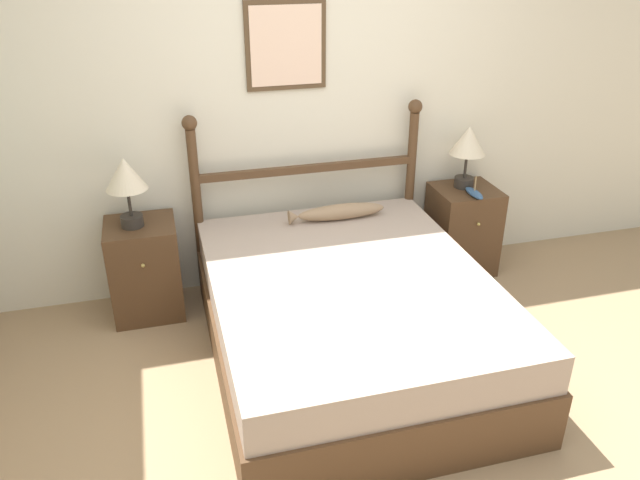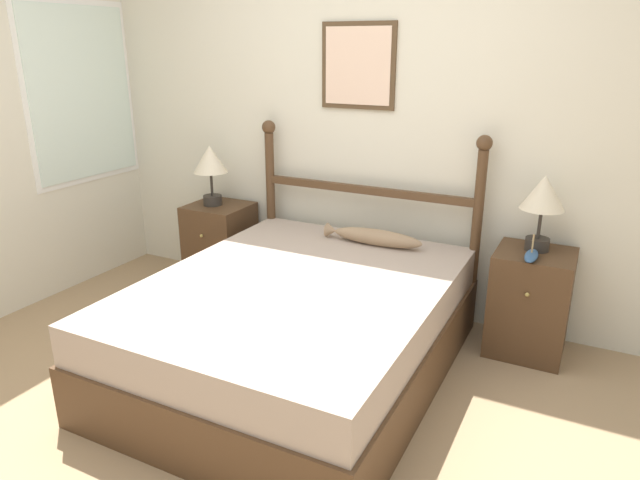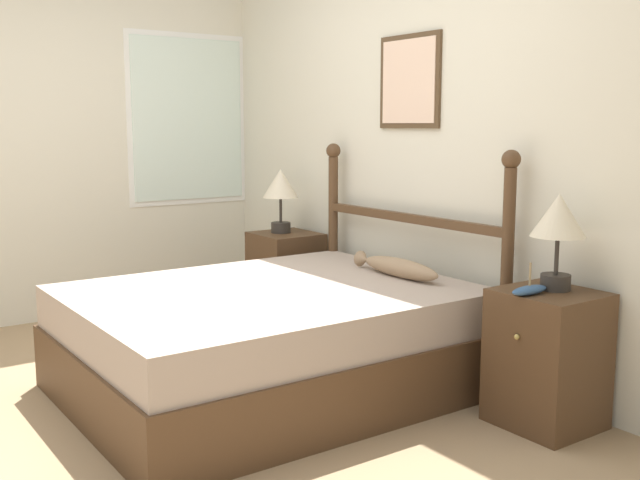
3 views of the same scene
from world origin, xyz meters
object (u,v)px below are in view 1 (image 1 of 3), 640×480
object	(u,v)px
nightstand_left	(145,269)
nightstand_right	(462,229)
fish_pillow	(338,212)
table_lamp_left	(126,179)
bed	(349,318)
table_lamp_right	(468,145)
model_boat	(474,193)

from	to	relation	value
nightstand_left	nightstand_right	world-z (taller)	same
nightstand_left	fish_pillow	size ratio (longest dim) A/B	0.97
table_lamp_left	bed	bearing A→B (deg)	-34.69
nightstand_right	table_lamp_right	size ratio (longest dim) A/B	1.43
nightstand_right	table_lamp_right	bearing A→B (deg)	97.89
nightstand_left	table_lamp_right	world-z (taller)	table_lamp_right
bed	nightstand_left	bearing A→B (deg)	143.91
nightstand_left	model_boat	bearing A→B (deg)	-3.36
table_lamp_left	model_boat	world-z (taller)	table_lamp_left
nightstand_left	model_boat	size ratio (longest dim) A/B	2.94
model_boat	table_lamp_left	bearing A→B (deg)	177.12
fish_pillow	nightstand_right	bearing A→B (deg)	4.44
table_lamp_left	nightstand_right	bearing A→B (deg)	0.43
table_lamp_left	fish_pillow	size ratio (longest dim) A/B	0.68
bed	nightstand_right	distance (m)	1.39
nightstand_right	model_boat	bearing A→B (deg)	-95.26
nightstand_left	table_lamp_right	bearing A→B (deg)	1.03
bed	table_lamp_left	xyz separation A→B (m)	(-1.16, 0.80, 0.68)
bed	table_lamp_right	xyz separation A→B (m)	(1.12, 0.86, 0.68)
table_lamp_left	model_boat	bearing A→B (deg)	-2.88
bed	table_lamp_left	size ratio (longest dim) A/B	4.46
fish_pillow	bed	bearing A→B (deg)	-101.44
fish_pillow	model_boat	bearing A→B (deg)	-3.32
nightstand_left	table_lamp_right	size ratio (longest dim) A/B	1.43
nightstand_right	table_lamp_right	distance (m)	0.63
nightstand_left	nightstand_right	bearing A→B (deg)	0.00
model_boat	fish_pillow	size ratio (longest dim) A/B	0.33
table_lamp_right	nightstand_right	bearing A→B (deg)	-82.11
table_lamp_left	model_boat	distance (m)	2.30
nightstand_right	fish_pillow	distance (m)	1.02
nightstand_right	model_boat	xyz separation A→B (m)	(-0.01, -0.13, 0.34)
bed	model_boat	bearing A→B (deg)	31.75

